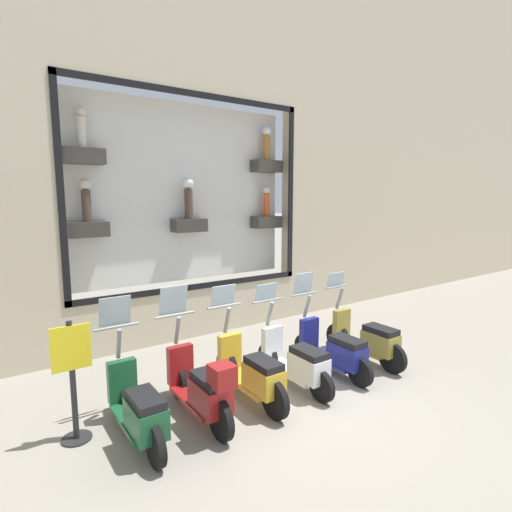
# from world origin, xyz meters

# --- Properties ---
(ground_plane) EXTENTS (120.00, 120.00, 0.00)m
(ground_plane) POSITION_xyz_m (0.00, 0.00, 0.00)
(ground_plane) COLOR gray
(building_facade) EXTENTS (1.19, 36.00, 10.34)m
(building_facade) POSITION_xyz_m (3.60, 0.00, 5.27)
(building_facade) COLOR beige
(building_facade) RESTS_ON ground_plane
(scooter_olive_0) EXTENTS (1.81, 0.60, 1.55)m
(scooter_olive_0) POSITION_xyz_m (0.41, -1.91, 0.44)
(scooter_olive_0) COLOR black
(scooter_olive_0) RESTS_ON ground_plane
(scooter_navy_1) EXTENTS (1.79, 0.60, 1.63)m
(scooter_navy_1) POSITION_xyz_m (0.41, -1.07, 0.42)
(scooter_navy_1) COLOR black
(scooter_navy_1) RESTS_ON ground_plane
(scooter_white_2) EXTENTS (1.79, 0.60, 1.53)m
(scooter_white_2) POSITION_xyz_m (0.40, -0.23, 0.42)
(scooter_white_2) COLOR black
(scooter_white_2) RESTS_ON ground_plane
(scooter_yellow_3) EXTENTS (1.81, 0.60, 1.61)m
(scooter_yellow_3) POSITION_xyz_m (0.41, 0.61, 0.44)
(scooter_yellow_3) COLOR black
(scooter_yellow_3) RESTS_ON ground_plane
(scooter_red_4) EXTENTS (1.81, 0.60, 1.71)m
(scooter_red_4) POSITION_xyz_m (0.35, 1.45, 0.49)
(scooter_red_4) COLOR black
(scooter_red_4) RESTS_ON ground_plane
(scooter_green_5) EXTENTS (1.80, 0.61, 1.67)m
(scooter_green_5) POSITION_xyz_m (0.41, 2.29, 0.43)
(scooter_green_5) COLOR black
(scooter_green_5) RESTS_ON ground_plane
(shop_sign_post) EXTENTS (0.36, 0.45, 1.52)m
(shop_sign_post) POSITION_xyz_m (0.89, 2.92, 0.81)
(shop_sign_post) COLOR #232326
(shop_sign_post) RESTS_ON ground_plane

